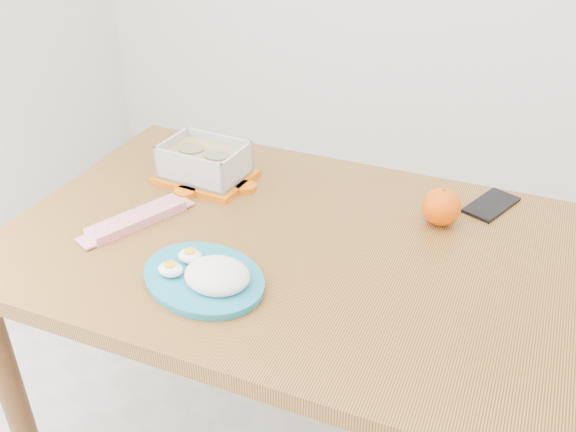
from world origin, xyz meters
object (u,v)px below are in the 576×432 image
(food_container, at_px, (205,162))
(rice_plate, at_px, (208,275))
(dining_table, at_px, (288,274))
(smartphone, at_px, (491,205))
(orange_fruit, at_px, (442,207))

(food_container, relative_size, rice_plate, 0.72)
(dining_table, bearing_deg, food_container, 150.04)
(food_container, height_order, smartphone, food_container)
(food_container, xyz_separation_m, orange_fruit, (0.60, 0.00, -0.00))
(orange_fruit, bearing_deg, food_container, -179.66)
(rice_plate, bearing_deg, food_container, 138.81)
(food_container, relative_size, smartphone, 1.66)
(orange_fruit, relative_size, smartphone, 0.59)
(food_container, bearing_deg, rice_plate, -55.64)
(rice_plate, bearing_deg, orange_fruit, 66.10)
(food_container, distance_m, rice_plate, 0.44)
(food_container, bearing_deg, dining_table, -25.19)
(rice_plate, height_order, smartphone, rice_plate)
(smartphone, bearing_deg, orange_fruit, -107.01)
(rice_plate, relative_size, smartphone, 2.30)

